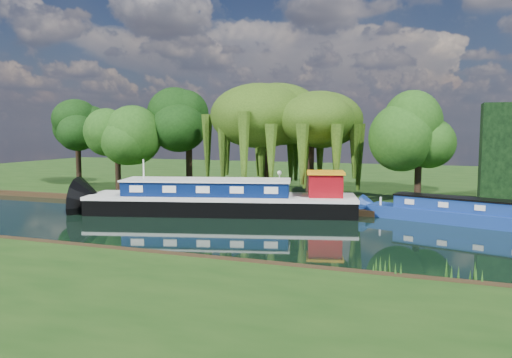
% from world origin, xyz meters
% --- Properties ---
extents(ground, '(120.00, 120.00, 0.00)m').
position_xyz_m(ground, '(0.00, 0.00, 0.00)').
color(ground, black).
extents(far_bank, '(120.00, 52.00, 0.45)m').
position_xyz_m(far_bank, '(0.00, 34.00, 0.23)').
color(far_bank, '#15350E').
rests_on(far_bank, ground).
extents(dutch_barge, '(20.88, 9.71, 4.30)m').
position_xyz_m(dutch_barge, '(-2.45, 5.66, 1.07)').
color(dutch_barge, black).
rests_on(dutch_barge, ground).
extents(narrowboat, '(13.40, 5.85, 1.94)m').
position_xyz_m(narrowboat, '(14.68, 7.30, 0.69)').
color(narrowboat, navy).
rests_on(narrowboat, ground).
extents(red_dinghy, '(3.08, 2.33, 0.60)m').
position_xyz_m(red_dinghy, '(-13.38, 4.84, 0.00)').
color(red_dinghy, maroon).
rests_on(red_dinghy, ground).
extents(willow_left, '(8.08, 8.08, 9.68)m').
position_xyz_m(willow_left, '(-1.82, 14.29, 7.48)').
color(willow_left, black).
rests_on(willow_left, far_bank).
extents(willow_right, '(6.92, 6.92, 8.43)m').
position_xyz_m(willow_right, '(2.44, 13.15, 6.60)').
color(willow_right, black).
rests_on(willow_right, far_bank).
extents(tree_far_left, '(4.95, 4.95, 7.98)m').
position_xyz_m(tree_far_left, '(-16.40, 11.78, 5.92)').
color(tree_far_left, black).
rests_on(tree_far_left, far_bank).
extents(tree_far_back, '(4.94, 4.94, 8.31)m').
position_xyz_m(tree_far_back, '(-24.11, 15.42, 6.25)').
color(tree_far_back, black).
rests_on(tree_far_back, far_bank).
extents(tree_far_mid, '(5.68, 5.68, 9.29)m').
position_xyz_m(tree_far_mid, '(-10.88, 16.08, 6.85)').
color(tree_far_mid, black).
rests_on(tree_far_mid, far_bank).
extents(tree_far_right, '(4.75, 4.75, 7.78)m').
position_xyz_m(tree_far_right, '(11.40, 13.01, 5.80)').
color(tree_far_right, black).
rests_on(tree_far_right, far_bank).
extents(lamppost, '(0.36, 0.36, 2.56)m').
position_xyz_m(lamppost, '(0.50, 10.50, 2.42)').
color(lamppost, silver).
rests_on(lamppost, far_bank).
extents(mooring_posts, '(19.16, 0.16, 1.00)m').
position_xyz_m(mooring_posts, '(-0.50, 8.40, 0.95)').
color(mooring_posts, silver).
rests_on(mooring_posts, far_bank).
extents(reeds_near, '(33.70, 1.50, 1.10)m').
position_xyz_m(reeds_near, '(6.87, -7.57, 0.55)').
color(reeds_near, '#1E4813').
rests_on(reeds_near, ground).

